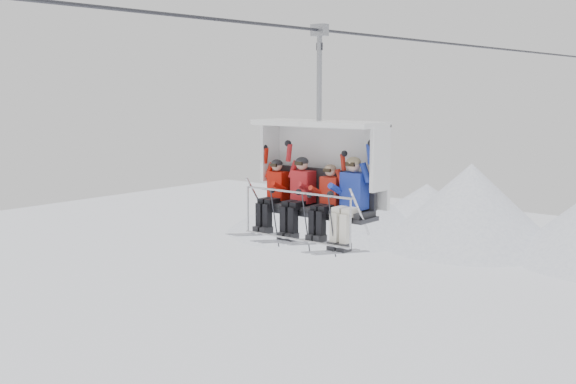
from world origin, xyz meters
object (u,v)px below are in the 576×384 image
Objects in this scene: skier_far_left at (274,192)px; skier_center_right at (327,199)px; chairlift_carrier at (323,167)px; skier_far_right at (351,197)px; skier_center_left at (299,193)px.

skier_far_left is 1.31m from skier_center_right.
skier_center_right is at bearing -43.12° from chairlift_carrier.
skier_center_right is 0.53m from skier_far_right.
chairlift_carrier reaches higher than skier_far_right.
skier_far_right is at bearing -19.31° from chairlift_carrier.
skier_far_left is 1.00× the size of skier_center_right.
skier_far_right reaches higher than skier_far_left.
skier_far_right is (1.83, 0.02, 0.07)m from skier_far_left.
chairlift_carrier is at bearing 136.88° from skier_center_right.
chairlift_carrier is at bearing 43.47° from skier_center_left.
skier_center_left reaches higher than skier_far_left.
skier_center_right is at bearing -1.08° from skier_center_left.
skier_center_right is at bearing -177.72° from skier_far_right.
skier_far_right is (0.52, 0.02, 0.08)m from skier_center_right.
skier_far_right is at bearing 2.28° from skier_center_right.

